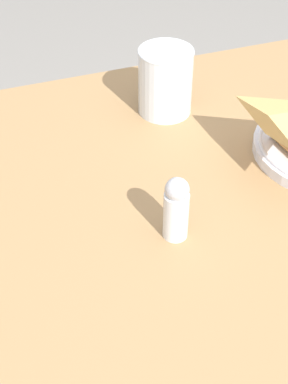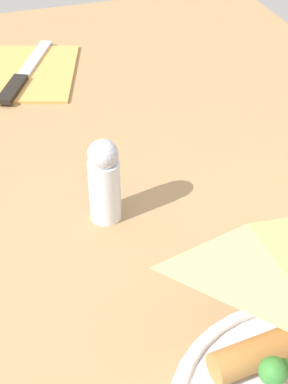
# 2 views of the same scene
# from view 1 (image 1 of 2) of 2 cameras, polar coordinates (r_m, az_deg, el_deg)

# --- Properties ---
(dining_table) EXTENTS (1.27, 0.68, 0.75)m
(dining_table) POSITION_cam_1_polar(r_m,az_deg,el_deg) (0.87, 4.71, -5.16)
(dining_table) COLOR #A87F51
(dining_table) RESTS_ON ground_plane
(milk_glass) EXTENTS (0.08, 0.08, 0.10)m
(milk_glass) POSITION_cam_1_polar(r_m,az_deg,el_deg) (0.92, 2.08, 10.60)
(milk_glass) COLOR white
(milk_glass) RESTS_ON dining_table
(salt_shaker) EXTENTS (0.03, 0.03, 0.09)m
(salt_shaker) POSITION_cam_1_polar(r_m,az_deg,el_deg) (0.70, 3.14, -1.57)
(salt_shaker) COLOR white
(salt_shaker) RESTS_ON dining_table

